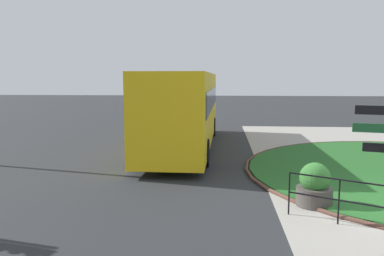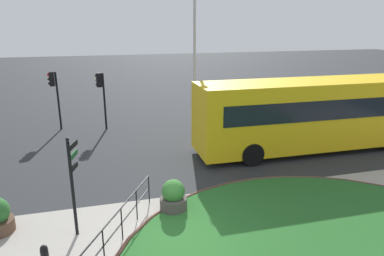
% 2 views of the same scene
% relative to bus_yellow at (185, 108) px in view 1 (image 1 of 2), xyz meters
% --- Properties ---
extents(bus_yellow, '(11.54, 2.63, 3.35)m').
position_rel_bus_yellow_xyz_m(bus_yellow, '(0.00, 0.00, 0.00)').
color(bus_yellow, yellow).
rests_on(bus_yellow, ground).
extents(planter_near_signpost, '(0.88, 0.88, 1.09)m').
position_rel_bus_yellow_xyz_m(planter_near_signpost, '(-7.76, -3.97, -1.30)').
color(planter_near_signpost, '#47423D').
rests_on(planter_near_signpost, ground).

